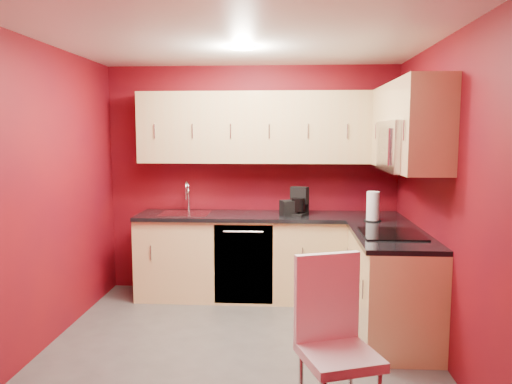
# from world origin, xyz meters

# --- Properties ---
(floor) EXTENTS (3.20, 3.20, 0.00)m
(floor) POSITION_xyz_m (0.00, 0.00, 0.00)
(floor) COLOR #54524F
(floor) RESTS_ON ground
(ceiling) EXTENTS (3.20, 3.20, 0.00)m
(ceiling) POSITION_xyz_m (0.00, 0.00, 2.50)
(ceiling) COLOR white
(ceiling) RESTS_ON wall_back
(wall_back) EXTENTS (3.20, 0.00, 3.20)m
(wall_back) POSITION_xyz_m (0.00, 1.50, 1.25)
(wall_back) COLOR maroon
(wall_back) RESTS_ON floor
(wall_front) EXTENTS (3.20, 0.00, 3.20)m
(wall_front) POSITION_xyz_m (0.00, -1.50, 1.25)
(wall_front) COLOR maroon
(wall_front) RESTS_ON floor
(wall_left) EXTENTS (0.00, 3.00, 3.00)m
(wall_left) POSITION_xyz_m (-1.60, 0.00, 1.25)
(wall_left) COLOR maroon
(wall_left) RESTS_ON floor
(wall_right) EXTENTS (0.00, 3.00, 3.00)m
(wall_right) POSITION_xyz_m (1.60, 0.00, 1.25)
(wall_right) COLOR maroon
(wall_right) RESTS_ON floor
(base_cabinets_back) EXTENTS (2.80, 0.60, 0.87)m
(base_cabinets_back) POSITION_xyz_m (0.20, 1.20, 0.43)
(base_cabinets_back) COLOR #ECD086
(base_cabinets_back) RESTS_ON floor
(base_cabinets_right) EXTENTS (0.60, 1.30, 0.87)m
(base_cabinets_right) POSITION_xyz_m (1.30, 0.25, 0.43)
(base_cabinets_right) COLOR #ECD086
(base_cabinets_right) RESTS_ON floor
(countertop_back) EXTENTS (2.80, 0.63, 0.04)m
(countertop_back) POSITION_xyz_m (0.20, 1.19, 0.89)
(countertop_back) COLOR black
(countertop_back) RESTS_ON base_cabinets_back
(countertop_right) EXTENTS (0.63, 1.27, 0.04)m
(countertop_right) POSITION_xyz_m (1.29, 0.23, 0.89)
(countertop_right) COLOR black
(countertop_right) RESTS_ON base_cabinets_right
(upper_cabinets_back) EXTENTS (2.80, 0.35, 0.75)m
(upper_cabinets_back) POSITION_xyz_m (0.20, 1.32, 1.83)
(upper_cabinets_back) COLOR tan
(upper_cabinets_back) RESTS_ON wall_back
(upper_cabinets_right) EXTENTS (0.35, 1.55, 0.75)m
(upper_cabinets_right) POSITION_xyz_m (1.42, 0.44, 1.89)
(upper_cabinets_right) COLOR tan
(upper_cabinets_right) RESTS_ON wall_right
(microwave) EXTENTS (0.42, 0.76, 0.42)m
(microwave) POSITION_xyz_m (1.39, 0.20, 1.66)
(microwave) COLOR silver
(microwave) RESTS_ON upper_cabinets_right
(cooktop) EXTENTS (0.50, 0.55, 0.01)m
(cooktop) POSITION_xyz_m (1.28, 0.20, 0.92)
(cooktop) COLOR black
(cooktop) RESTS_ON countertop_right
(sink) EXTENTS (0.52, 0.42, 0.35)m
(sink) POSITION_xyz_m (-0.70, 1.20, 0.94)
(sink) COLOR silver
(sink) RESTS_ON countertop_back
(dishwasher_front) EXTENTS (0.60, 0.02, 0.82)m
(dishwasher_front) POSITION_xyz_m (-0.05, 0.91, 0.43)
(dishwasher_front) COLOR black
(dishwasher_front) RESTS_ON base_cabinets_back
(downlight) EXTENTS (0.20, 0.20, 0.01)m
(downlight) POSITION_xyz_m (0.00, 0.30, 2.48)
(downlight) COLOR white
(downlight) RESTS_ON ceiling
(coffee_maker) EXTENTS (0.26, 0.29, 0.30)m
(coffee_maker) POSITION_xyz_m (0.50, 1.13, 1.06)
(coffee_maker) COLOR black
(coffee_maker) RESTS_ON countertop_back
(napkin_holder) EXTENTS (0.19, 0.19, 0.16)m
(napkin_holder) POSITION_xyz_m (0.40, 1.11, 0.99)
(napkin_holder) COLOR black
(napkin_holder) RESTS_ON countertop_back
(paper_towel) EXTENTS (0.18, 0.18, 0.29)m
(paper_towel) POSITION_xyz_m (1.23, 0.85, 1.06)
(paper_towel) COLOR white
(paper_towel) RESTS_ON countertop_right
(dining_chair) EXTENTS (0.54, 0.55, 1.04)m
(dining_chair) POSITION_xyz_m (0.70, -1.20, 0.52)
(dining_chair) COLOR white
(dining_chair) RESTS_ON floor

